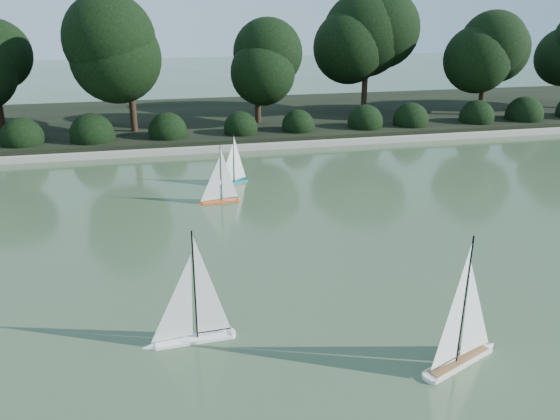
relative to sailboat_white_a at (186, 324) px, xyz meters
name	(u,v)px	position (x,y,z in m)	size (l,w,h in m)	color
ground	(335,303)	(2.12, 0.50, -0.26)	(80.00, 80.00, 0.00)	#31482B
pond_coping	(239,147)	(2.12, 9.50, -0.17)	(40.00, 0.35, 0.18)	gray
far_bank	(223,119)	(2.12, 13.50, -0.11)	(40.00, 8.00, 0.30)	black
tree_line	(264,50)	(3.35, 11.93, 2.39)	(26.31, 3.93, 4.39)	black
shrub_hedge	(235,129)	(2.12, 10.40, 0.19)	(29.10, 1.10, 1.10)	black
sailboat_white_a	(186,324)	(0.00, 0.00, 0.00)	(1.19, 0.25, 1.63)	white
sailboat_white_b	(466,341)	(3.20, -1.12, 0.02)	(1.25, 0.67, 1.76)	silver
sailboat_orange	(217,193)	(0.96, 5.10, -0.05)	(0.98, 0.23, 1.33)	#E85918
sailboat_teal	(231,176)	(1.43, 6.33, -0.06)	(0.88, 0.55, 1.27)	#107180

